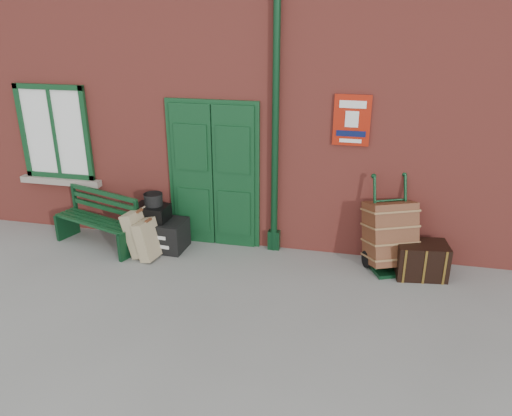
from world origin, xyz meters
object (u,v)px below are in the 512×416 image
(porter_trolley, at_px, (390,234))
(bench, at_px, (99,218))
(houdini_trunk, at_px, (157,233))
(dark_trunk, at_px, (421,260))

(porter_trolley, bearing_deg, bench, 160.34)
(bench, xyz_separation_m, porter_trolley, (4.39, 0.23, 0.07))
(bench, distance_m, houdini_trunk, 0.93)
(bench, bearing_deg, porter_trolley, 21.46)
(bench, height_order, dark_trunk, bench)
(porter_trolley, bearing_deg, dark_trunk, -43.66)
(bench, distance_m, dark_trunk, 4.83)
(bench, xyz_separation_m, dark_trunk, (4.82, 0.06, -0.20))
(bench, height_order, porter_trolley, porter_trolley)
(houdini_trunk, bearing_deg, bench, -170.23)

